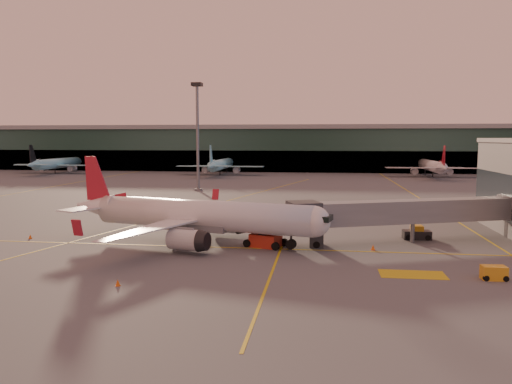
# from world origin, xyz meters

# --- Properties ---
(ground) EXTENTS (600.00, 600.00, 0.00)m
(ground) POSITION_xyz_m (0.00, 0.00, 0.00)
(ground) COLOR #4C4F54
(ground) RESTS_ON ground
(taxi_markings) EXTENTS (100.12, 173.00, 0.01)m
(taxi_markings) POSITION_xyz_m (-7.32, 44.49, 0.01)
(taxi_markings) COLOR gold
(taxi_markings) RESTS_ON ground
(terminal) EXTENTS (400.00, 20.00, 17.60)m
(terminal) POSITION_xyz_m (0.00, 141.79, 8.76)
(terminal) COLOR #19382D
(terminal) RESTS_ON ground
(mast_west_near) EXTENTS (2.40, 2.40, 25.60)m
(mast_west_near) POSITION_xyz_m (-20.00, 66.00, 14.86)
(mast_west_near) COLOR slate
(mast_west_near) RESTS_ON ground
(distant_aircraft_row) EXTENTS (350.00, 34.00, 13.00)m
(distant_aircraft_row) POSITION_xyz_m (10.83, 118.00, 0.00)
(distant_aircraft_row) COLOR #8FE2F0
(distant_aircraft_row) RESTS_ON ground
(main_airplane) EXTENTS (33.63, 30.62, 10.27)m
(main_airplane) POSITION_xyz_m (-5.64, 6.92, 3.34)
(main_airplane) COLOR silver
(main_airplane) RESTS_ON ground
(jet_bridge) EXTENTS (30.86, 14.12, 5.32)m
(jet_bridge) POSITION_xyz_m (21.82, 11.40, 3.62)
(jet_bridge) COLOR slate
(jet_bridge) RESTS_ON ground
(catering_truck) EXTENTS (6.36, 4.32, 4.54)m
(catering_truck) POSITION_xyz_m (2.92, 6.14, 2.58)
(catering_truck) COLOR #B42919
(catering_truck) RESTS_ON ground
(gpu_cart) EXTENTS (2.20, 1.38, 1.25)m
(gpu_cart) POSITION_xyz_m (24.88, -4.82, 0.61)
(gpu_cart) COLOR orange
(gpu_cart) RESTS_ON ground
(pushback_tug) EXTENTS (3.41, 1.94, 1.72)m
(pushback_tug) POSITION_xyz_m (21.42, 12.93, 0.70)
(pushback_tug) COLOR black
(pushback_tug) RESTS_ON ground
(cone_nose) EXTENTS (0.49, 0.49, 0.63)m
(cone_nose) POSITION_xyz_m (15.38, 5.89, 0.30)
(cone_nose) COLOR #EB590C
(cone_nose) RESTS_ON ground
(cone_tail) EXTENTS (0.43, 0.43, 0.55)m
(cone_tail) POSITION_xyz_m (-26.75, 6.79, 0.26)
(cone_tail) COLOR #EB590C
(cone_tail) RESTS_ON ground
(cone_wing_right) EXTENTS (0.45, 0.45, 0.57)m
(cone_wing_right) POSITION_xyz_m (-7.64, -11.03, 0.28)
(cone_wing_right) COLOR #EB590C
(cone_wing_right) RESTS_ON ground
(cone_wing_left) EXTENTS (0.45, 0.45, 0.57)m
(cone_wing_left) POSITION_xyz_m (-7.74, 24.10, 0.27)
(cone_wing_left) COLOR #EB590C
(cone_wing_left) RESTS_ON ground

